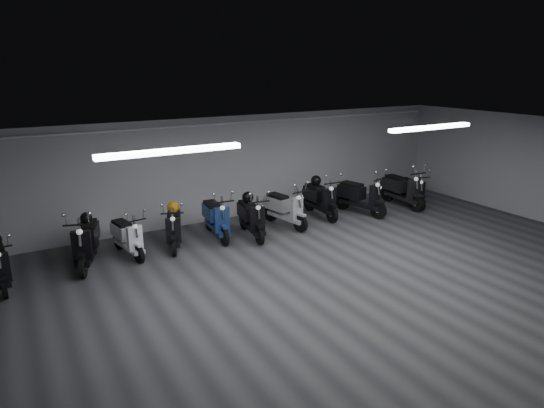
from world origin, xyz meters
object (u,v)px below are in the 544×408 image
scooter_2 (127,231)px  scooter_9 (402,184)px  helmet_1 (173,207)px  helmet_4 (316,180)px  scooter_7 (321,193)px  helmet_2 (86,218)px  scooter_1 (86,235)px  scooter_5 (251,211)px  scooter_6 (285,203)px  scooter_10 (412,186)px  helmet_0 (248,197)px  scooter_4 (216,212)px  scooter_8 (361,190)px  scooter_3 (174,222)px

scooter_2 → scooter_9: 8.03m
helmet_1 → helmet_4: (4.22, 0.21, 0.09)m
helmet_1 → helmet_4: 4.23m
scooter_7 → helmet_2: (-6.12, -0.02, 0.30)m
scooter_1 → helmet_1: 2.04m
scooter_1 → scooter_5: bearing=15.6°
scooter_6 → scooter_10: 4.31m
scooter_9 → helmet_0: 5.07m
scooter_9 → helmet_1: (-6.89, 0.47, 0.20)m
scooter_9 → scooter_4: bearing=-179.9°
scooter_5 → scooter_8: size_ratio=0.94×
scooter_2 → scooter_8: 6.46m
scooter_6 → scooter_10: (4.30, -0.28, -0.04)m
helmet_2 → scooter_4: bearing=-1.2°
scooter_8 → scooter_10: bearing=-18.3°
scooter_1 → scooter_2: bearing=25.2°
helmet_0 → scooter_5: bearing=-98.3°
scooter_4 → scooter_8: bearing=1.7°
scooter_5 → helmet_4: bearing=24.6°
scooter_6 → scooter_7: size_ratio=0.96×
scooter_2 → helmet_0: 2.99m
scooter_7 → helmet_1: scooter_7 is taller
scooter_4 → scooter_10: bearing=1.7°
scooter_6 → helmet_4: 1.43m
scooter_3 → scooter_7: 4.29m
scooter_3 → scooter_4: 1.10m
scooter_9 → helmet_2: scooter_9 is taller
scooter_3 → helmet_4: bearing=25.4°
helmet_1 → scooter_9: bearing=-3.9°
scooter_4 → helmet_2: 2.96m
scooter_3 → scooter_6: scooter_6 is taller
scooter_3 → scooter_10: bearing=17.2°
scooter_2 → helmet_4: scooter_2 is taller
scooter_7 → helmet_2: size_ratio=7.34×
scooter_8 → helmet_2: 7.25m
helmet_0 → helmet_4: size_ratio=0.99×
scooter_2 → scooter_4: 2.16m
scooter_4 → scooter_9: 5.87m
scooter_4 → scooter_7: bearing=7.1°
scooter_3 → scooter_10: (7.29, -0.33, -0.01)m
scooter_4 → scooter_7: 3.18m
scooter_5 → helmet_0: 0.38m
scooter_4 → scooter_5: bearing=-20.5°
helmet_1 → scooter_10: bearing=-4.3°
scooter_7 → scooter_8: size_ratio=0.98×
scooter_5 → helmet_4: size_ratio=6.04×
scooter_6 → scooter_8: bearing=-14.7°
scooter_3 → helmet_1: bearing=90.0°
scooter_3 → scooter_8: scooter_8 is taller
scooter_9 → helmet_4: bearing=169.2°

